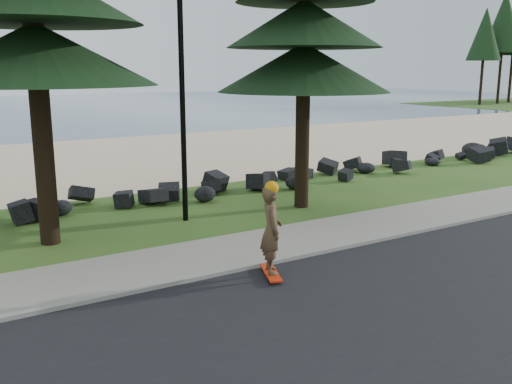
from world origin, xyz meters
TOP-DOWN VIEW (x-y plane):
  - ground at (0.00, 0.00)m, footprint 160.00×160.00m
  - road at (0.00, -4.50)m, footprint 160.00×7.00m
  - kerb at (0.00, -0.90)m, footprint 160.00×0.20m
  - sidewalk at (0.00, 0.20)m, footprint 160.00×2.00m
  - beach_sand at (0.00, 14.50)m, footprint 160.00×15.00m
  - seawall_boulders at (0.00, 5.60)m, footprint 60.00×2.40m
  - lamp_post at (0.00, 3.20)m, footprint 0.25×0.14m
  - skateboarder at (-0.40, -1.54)m, footprint 0.60×1.03m

SIDE VIEW (x-z plane):
  - ground at x=0.00m, z-range 0.00..0.00m
  - seawall_boulders at x=0.00m, z-range -0.55..0.55m
  - beach_sand at x=0.00m, z-range 0.00..0.01m
  - road at x=0.00m, z-range 0.00..0.02m
  - sidewalk at x=0.00m, z-range 0.00..0.08m
  - kerb at x=0.00m, z-range 0.00..0.10m
  - skateboarder at x=-0.40m, z-range 0.01..1.88m
  - lamp_post at x=0.00m, z-range 0.06..8.20m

